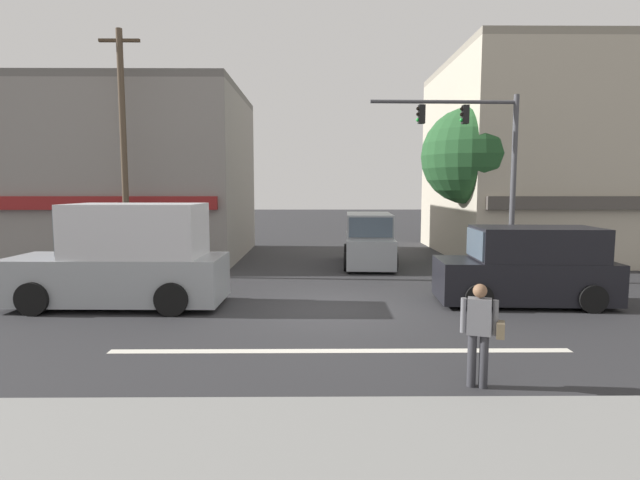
% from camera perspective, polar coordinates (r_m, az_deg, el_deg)
% --- Properties ---
extents(ground_plane, '(120.00, 120.00, 0.00)m').
position_cam_1_polar(ground_plane, '(13.31, 1.60, -7.77)').
color(ground_plane, '#2B2B2D').
extents(lane_marking_stripe, '(9.00, 0.24, 0.01)m').
position_cam_1_polar(lane_marking_stripe, '(9.95, 2.35, -12.54)').
color(lane_marking_stripe, silver).
rests_on(lane_marking_stripe, ground).
extents(building_left_block, '(13.18, 8.69, 7.51)m').
position_cam_1_polar(building_left_block, '(25.08, -24.04, 6.82)').
color(building_left_block, gray).
rests_on(building_left_block, ground).
extents(building_right_corner, '(13.59, 10.10, 9.05)m').
position_cam_1_polar(building_right_corner, '(27.03, 28.28, 8.15)').
color(building_right_corner, '#B7AD99').
rests_on(building_right_corner, ground).
extents(street_tree, '(3.96, 3.96, 6.44)m').
position_cam_1_polar(street_tree, '(21.59, 16.76, 9.14)').
color(street_tree, '#4C3823').
rests_on(street_tree, ground).
extents(utility_pole_near_left, '(1.40, 0.22, 8.59)m').
position_cam_1_polar(utility_pole_near_left, '(19.01, -21.51, 9.43)').
color(utility_pole_near_left, brown).
rests_on(utility_pole_near_left, ground).
extents(traffic_light_mast, '(4.89, 0.29, 6.20)m').
position_cam_1_polar(traffic_light_mast, '(17.54, 18.35, 8.99)').
color(traffic_light_mast, '#47474C').
rests_on(traffic_light_mast, ground).
extents(box_truck_waiting_far, '(5.65, 2.34, 2.75)m').
position_cam_1_polar(box_truck_waiting_far, '(14.25, -21.38, -2.14)').
color(box_truck_waiting_far, '#999EA3').
rests_on(box_truck_waiting_far, ground).
extents(van_parked_curbside, '(2.25, 4.70, 2.11)m').
position_cam_1_polar(van_parked_curbside, '(20.54, 5.61, -0.08)').
color(van_parked_curbside, '#999EA3').
rests_on(van_parked_curbside, ground).
extents(van_crossing_leftbound, '(4.69, 2.23, 2.11)m').
position_cam_1_polar(van_crossing_leftbound, '(14.68, 22.61, -2.94)').
color(van_crossing_leftbound, black).
rests_on(van_crossing_leftbound, ground).
extents(pedestrian_foreground_with_bag, '(0.66, 0.46, 1.67)m').
position_cam_1_polar(pedestrian_foreground_with_bag, '(8.37, 17.85, -9.65)').
color(pedestrian_foreground_with_bag, '#333338').
rests_on(pedestrian_foreground_with_bag, ground).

